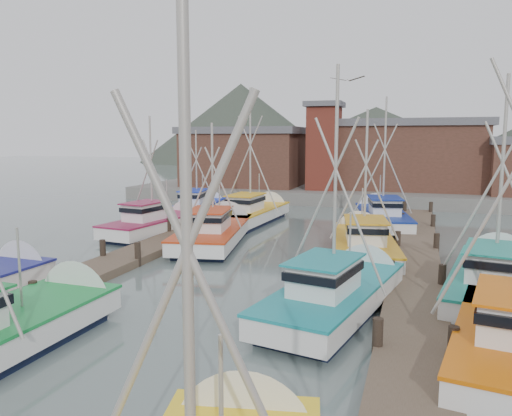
% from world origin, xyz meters
% --- Properties ---
extents(ground, '(260.00, 260.00, 0.00)m').
position_xyz_m(ground, '(0.00, 0.00, 0.00)').
color(ground, '#536462').
rests_on(ground, ground).
extents(dock_left, '(2.30, 46.00, 1.50)m').
position_xyz_m(dock_left, '(-7.00, 4.04, 0.21)').
color(dock_left, '#4E3E30').
rests_on(dock_left, ground).
extents(dock_right, '(2.30, 46.00, 1.50)m').
position_xyz_m(dock_right, '(7.00, 4.04, 0.21)').
color(dock_right, '#4E3E30').
rests_on(dock_right, ground).
extents(quay, '(44.00, 16.00, 1.20)m').
position_xyz_m(quay, '(0.00, 37.00, 0.60)').
color(quay, slate).
rests_on(quay, ground).
extents(shed_left, '(12.72, 8.48, 6.20)m').
position_xyz_m(shed_left, '(-11.00, 35.00, 4.34)').
color(shed_left, brown).
rests_on(shed_left, quay).
extents(shed_center, '(14.84, 9.54, 6.90)m').
position_xyz_m(shed_center, '(6.00, 37.00, 4.69)').
color(shed_center, brown).
rests_on(shed_center, quay).
extents(lookout_tower, '(3.60, 3.60, 8.50)m').
position_xyz_m(lookout_tower, '(-2.00, 33.00, 5.55)').
color(lookout_tower, maroon).
rests_on(lookout_tower, quay).
extents(distant_hills, '(175.00, 140.00, 42.00)m').
position_xyz_m(distant_hills, '(-12.76, 122.59, 0.00)').
color(distant_hills, '#3D4539').
rests_on(distant_hills, ground).
extents(boat_5, '(4.49, 9.44, 9.44)m').
position_xyz_m(boat_5, '(4.37, 1.71, 0.68)').
color(boat_5, black).
rests_on(boat_5, ground).
extents(boat_8, '(4.94, 10.63, 8.07)m').
position_xyz_m(boat_8, '(-4.55, 11.48, 0.68)').
color(boat_8, black).
rests_on(boat_8, ground).
extents(boat_9, '(4.54, 9.92, 8.53)m').
position_xyz_m(boat_9, '(4.24, 10.63, 0.68)').
color(boat_9, black).
rests_on(boat_9, ground).
extents(boat_10, '(3.76, 8.98, 8.35)m').
position_xyz_m(boat_10, '(-9.21, 12.93, 0.68)').
color(boat_10, black).
rests_on(boat_10, ground).
extents(boat_11, '(4.56, 10.05, 9.47)m').
position_xyz_m(boat_11, '(10.02, 5.48, 0.68)').
color(boat_11, black).
rests_on(boat_11, ground).
extents(boat_12, '(4.27, 9.84, 10.70)m').
position_xyz_m(boat_12, '(-4.68, 19.24, 0.69)').
color(boat_12, black).
rests_on(boat_12, ground).
extents(boat_13, '(4.80, 10.19, 9.94)m').
position_xyz_m(boat_13, '(4.51, 20.49, 0.68)').
color(boat_13, black).
rests_on(boat_13, ground).
extents(boat_14, '(3.79, 9.00, 7.59)m').
position_xyz_m(boat_14, '(-9.83, 20.71, 0.68)').
color(boat_14, black).
rests_on(boat_14, ground).
extents(gull_far, '(1.54, 0.66, 0.24)m').
position_xyz_m(gull_far, '(3.77, 6.67, 8.80)').
color(gull_far, gray).
rests_on(gull_far, ground).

